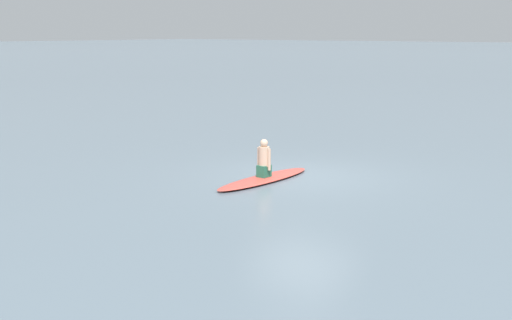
{
  "coord_description": "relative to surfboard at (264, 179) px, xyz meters",
  "views": [
    {
      "loc": [
        13.56,
        9.28,
        3.61
      ],
      "look_at": [
        1.33,
        -0.43,
        0.58
      ],
      "focal_mm": 47.01,
      "sensor_mm": 36.0,
      "label": 1
    }
  ],
  "objects": [
    {
      "name": "surfboard",
      "position": [
        0.0,
        0.0,
        0.0
      ],
      "size": [
        3.32,
        0.76,
        0.11
      ],
      "primitive_type": "ellipsoid",
      "rotation": [
        0.0,
        0.0,
        -0.02
      ],
      "color": "#D84C3F",
      "rests_on": "ground"
    },
    {
      "name": "person_paddler",
      "position": [
        0.0,
        0.0,
        0.47
      ],
      "size": [
        0.31,
        0.4,
        0.93
      ],
      "rotation": [
        0.0,
        0.0,
        -0.02
      ],
      "color": "#26664C",
      "rests_on": "surfboard"
    },
    {
      "name": "ground_plane",
      "position": [
        -0.95,
        0.49,
        -0.05
      ],
      "size": [
        400.0,
        400.0,
        0.0
      ],
      "primitive_type": "plane",
      "color": "slate"
    }
  ]
}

